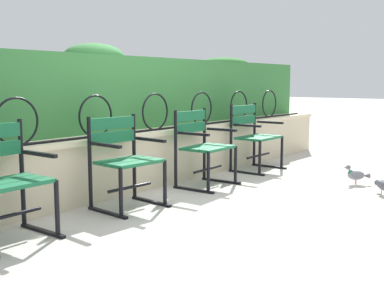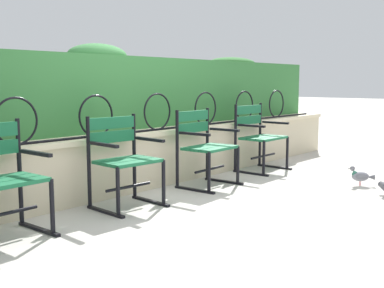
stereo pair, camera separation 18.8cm
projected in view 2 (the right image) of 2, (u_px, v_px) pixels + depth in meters
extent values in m
plane|color=#BCB7AD|center=(203.00, 200.00, 4.81)|extent=(60.00, 60.00, 0.00)
cube|color=beige|center=(140.00, 162.00, 5.36)|extent=(8.00, 0.35, 0.58)
cube|color=beige|center=(140.00, 134.00, 5.31)|extent=(8.00, 0.41, 0.05)
cylinder|color=black|center=(145.00, 131.00, 5.26)|extent=(7.44, 0.02, 0.02)
torus|color=black|center=(16.00, 121.00, 4.10)|extent=(0.42, 0.02, 0.42)
torus|color=black|center=(96.00, 116.00, 4.74)|extent=(0.42, 0.02, 0.42)
torus|color=black|center=(157.00, 112.00, 5.39)|extent=(0.42, 0.02, 0.42)
torus|color=black|center=(206.00, 109.00, 6.03)|extent=(0.42, 0.02, 0.42)
torus|color=black|center=(244.00, 106.00, 6.67)|extent=(0.42, 0.02, 0.42)
torus|color=black|center=(277.00, 104.00, 7.31)|extent=(0.42, 0.02, 0.42)
cube|color=#387A3D|center=(112.00, 93.00, 5.55)|extent=(7.84, 0.56, 0.83)
ellipsoid|color=#35713A|center=(98.00, 56.00, 5.35)|extent=(0.74, 0.50, 0.27)
ellipsoid|color=#387737|center=(233.00, 62.00, 7.27)|extent=(0.93, 0.50, 0.15)
cube|color=#19663D|center=(14.00, 184.00, 3.47)|extent=(0.55, 0.14, 0.03)
cube|color=#19663D|center=(4.00, 181.00, 3.55)|extent=(0.55, 0.14, 0.03)
cylinder|color=black|center=(20.00, 172.00, 3.91)|extent=(0.04, 0.04, 0.88)
cylinder|color=black|center=(52.00, 207.00, 3.67)|extent=(0.04, 0.04, 0.44)
cube|color=black|center=(39.00, 229.00, 3.82)|extent=(0.05, 0.52, 0.02)
cube|color=black|center=(36.00, 153.00, 3.74)|extent=(0.05, 0.40, 0.03)
cylinder|color=black|center=(6.00, 213.00, 3.58)|extent=(0.52, 0.04, 0.03)
cube|color=#19663D|center=(138.00, 163.00, 4.37)|extent=(0.54, 0.16, 0.03)
cube|color=#19663D|center=(128.00, 161.00, 4.46)|extent=(0.54, 0.16, 0.03)
cube|color=#19663D|center=(119.00, 160.00, 4.55)|extent=(0.54, 0.16, 0.03)
cube|color=#19663D|center=(112.00, 123.00, 4.58)|extent=(0.54, 0.06, 0.11)
cube|color=#19663D|center=(112.00, 137.00, 4.60)|extent=(0.54, 0.06, 0.11)
cylinder|color=black|center=(134.00, 156.00, 4.82)|extent=(0.04, 0.04, 0.86)
cylinder|color=black|center=(164.00, 183.00, 4.55)|extent=(0.04, 0.04, 0.44)
cube|color=black|center=(150.00, 201.00, 4.71)|extent=(0.07, 0.52, 0.02)
cube|color=black|center=(150.00, 139.00, 4.63)|extent=(0.06, 0.40, 0.03)
cylinder|color=black|center=(89.00, 163.00, 4.43)|extent=(0.04, 0.04, 0.86)
cylinder|color=black|center=(118.00, 192.00, 4.17)|extent=(0.04, 0.04, 0.44)
cube|color=black|center=(105.00, 212.00, 4.32)|extent=(0.07, 0.52, 0.02)
cube|color=black|center=(104.00, 145.00, 4.24)|extent=(0.06, 0.40, 0.03)
cylinder|color=black|center=(129.00, 187.00, 4.49)|extent=(0.51, 0.06, 0.03)
cube|color=#19663D|center=(220.00, 149.00, 5.28)|extent=(0.57, 0.16, 0.03)
cube|color=#19663D|center=(210.00, 148.00, 5.37)|extent=(0.57, 0.16, 0.03)
cube|color=#19663D|center=(200.00, 147.00, 5.45)|extent=(0.57, 0.16, 0.03)
cube|color=#19663D|center=(193.00, 116.00, 5.47)|extent=(0.57, 0.06, 0.11)
cube|color=#19663D|center=(193.00, 128.00, 5.48)|extent=(0.57, 0.06, 0.11)
cylinder|color=black|center=(207.00, 144.00, 5.74)|extent=(0.04, 0.04, 0.86)
cylinder|color=black|center=(238.00, 166.00, 5.50)|extent=(0.04, 0.04, 0.44)
cube|color=black|center=(224.00, 181.00, 5.64)|extent=(0.07, 0.52, 0.02)
cube|color=black|center=(224.00, 130.00, 5.57)|extent=(0.06, 0.40, 0.03)
cylinder|color=black|center=(177.00, 149.00, 5.29)|extent=(0.04, 0.04, 0.86)
cylinder|color=black|center=(209.00, 173.00, 5.06)|extent=(0.04, 0.04, 0.44)
cube|color=black|center=(195.00, 190.00, 5.20)|extent=(0.07, 0.52, 0.02)
cube|color=black|center=(195.00, 134.00, 5.12)|extent=(0.06, 0.40, 0.03)
cylinder|color=black|center=(210.00, 169.00, 5.40)|extent=(0.54, 0.06, 0.03)
cube|color=#19663D|center=(273.00, 139.00, 6.23)|extent=(0.60, 0.13, 0.03)
cube|color=#19663D|center=(264.00, 138.00, 6.32)|extent=(0.60, 0.13, 0.03)
cube|color=#19663D|center=(255.00, 137.00, 6.41)|extent=(0.60, 0.13, 0.03)
cube|color=#19663D|center=(249.00, 110.00, 6.42)|extent=(0.60, 0.04, 0.11)
cube|color=#19663D|center=(248.00, 120.00, 6.44)|extent=(0.60, 0.04, 0.11)
cylinder|color=black|center=(260.00, 135.00, 6.70)|extent=(0.04, 0.04, 0.88)
cylinder|color=black|center=(287.00, 153.00, 6.45)|extent=(0.04, 0.04, 0.44)
cube|color=black|center=(274.00, 167.00, 6.60)|extent=(0.05, 0.52, 0.02)
cube|color=black|center=(275.00, 123.00, 6.52)|extent=(0.04, 0.40, 0.03)
cylinder|color=black|center=(235.00, 138.00, 6.24)|extent=(0.04, 0.04, 0.88)
cylinder|color=black|center=(264.00, 159.00, 6.00)|extent=(0.04, 0.04, 0.44)
cube|color=black|center=(251.00, 173.00, 6.15)|extent=(0.05, 0.52, 0.02)
cube|color=black|center=(251.00, 126.00, 6.07)|extent=(0.04, 0.40, 0.03)
cylinder|color=black|center=(263.00, 156.00, 6.35)|extent=(0.57, 0.04, 0.03)
cone|color=#404047|center=(382.00, 185.00, 5.03)|extent=(0.10, 0.10, 0.06)
ellipsoid|color=#4E4E56|center=(383.00, 186.00, 4.93)|extent=(0.12, 0.11, 0.07)
ellipsoid|color=gray|center=(360.00, 176.00, 5.46)|extent=(0.19, 0.21, 0.11)
cylinder|color=#2D6B56|center=(354.00, 173.00, 5.46)|extent=(0.07, 0.08, 0.06)
sphere|color=slate|center=(352.00, 168.00, 5.46)|extent=(0.06, 0.06, 0.06)
cone|color=black|center=(349.00, 169.00, 5.46)|extent=(0.02, 0.03, 0.01)
cone|color=#595960|center=(371.00, 177.00, 5.44)|extent=(0.09, 0.10, 0.06)
ellipsoid|color=slate|center=(362.00, 177.00, 5.41)|extent=(0.10, 0.13, 0.07)
ellipsoid|color=slate|center=(360.00, 175.00, 5.50)|extent=(0.10, 0.13, 0.07)
cylinder|color=#C6515B|center=(359.00, 184.00, 5.45)|extent=(0.01, 0.01, 0.05)
cylinder|color=#C6515B|center=(361.00, 183.00, 5.48)|extent=(0.01, 0.01, 0.05)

